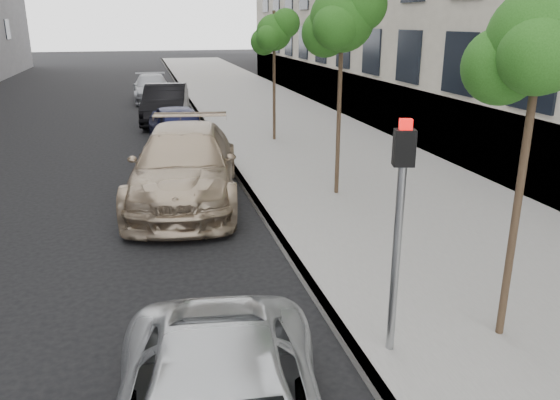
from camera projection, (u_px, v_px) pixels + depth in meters
name	position (u px, v px, depth m)	size (l,w,h in m)	color
sidewalk	(252.00, 103.00, 28.36)	(6.40, 72.00, 0.14)	gray
curb	(192.00, 105.00, 27.64)	(0.15, 72.00, 0.14)	#9E9B93
tree_near	(543.00, 41.00, 6.18)	(1.60, 1.40, 4.58)	#38281C
tree_mid	(343.00, 19.00, 12.09)	(1.77, 1.57, 4.90)	#38281C
tree_far	(275.00, 33.00, 18.21)	(1.57, 1.37, 4.39)	#38281C
signal_pole	(399.00, 212.00, 6.42)	(0.28, 0.24, 2.96)	#939699
suv	(185.00, 165.00, 12.95)	(2.43, 5.98, 1.73)	tan
sedan_blue	(179.00, 128.00, 18.31)	(1.69, 4.20, 1.43)	#0F1234
sedan_black	(166.00, 104.00, 22.96)	(1.69, 4.85, 1.60)	black
sedan_rear	(152.00, 88.00, 29.18)	(1.95, 4.81, 1.40)	#95979C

